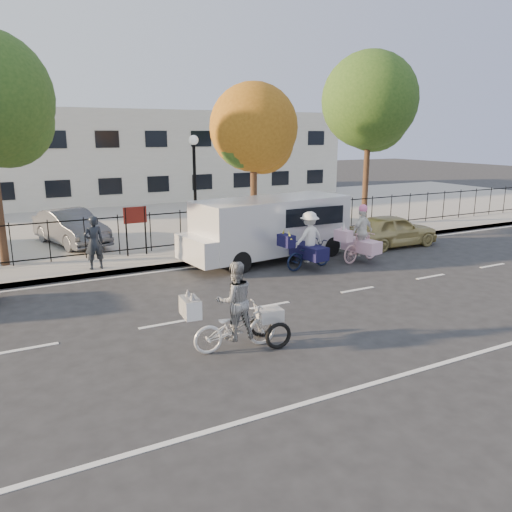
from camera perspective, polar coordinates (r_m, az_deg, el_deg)
ground at (r=13.61m, az=1.60°, el=-5.67°), size 120.00×120.00×0.00m
road_markings at (r=13.61m, az=1.60°, el=-5.65°), size 60.00×9.52×0.01m
curb at (r=17.97m, az=-6.27°, el=-0.64°), size 60.00×0.10×0.15m
sidewalk at (r=18.93m, az=-7.44°, el=0.07°), size 60.00×2.20×0.15m
parking_lot at (r=27.30m, az=-13.98°, el=4.02°), size 60.00×15.60×0.15m
iron_fence at (r=19.77m, az=-8.62°, el=3.07°), size 58.00×0.06×1.50m
building at (r=36.76m, az=-18.09°, el=10.78°), size 34.00×10.00×6.00m
lamppost at (r=19.27m, az=-7.04°, el=9.48°), size 0.36×0.36×4.33m
street_sign at (r=18.79m, az=-13.62°, el=3.87°), size 0.85×0.06×1.80m
zebra_trike at (r=10.74m, az=-2.37°, el=-6.85°), size 2.28×0.90×1.95m
unicorn_bike at (r=18.35m, az=11.90°, el=1.70°), size 2.13×1.51×2.10m
bull_bike at (r=17.14m, az=5.99°, el=1.12°), size 2.17×1.50×1.98m
white_van at (r=18.27m, az=1.53°, el=3.45°), size 6.60×2.90×2.26m
gold_sedan at (r=21.24m, az=15.27°, el=2.86°), size 3.99×1.66×1.35m
pedestrian at (r=17.27m, az=-18.02°, el=1.47°), size 0.70×0.50×1.79m
lot_car_c at (r=21.47m, az=-20.40°, el=3.08°), size 2.64×4.52×1.41m
lot_car_d at (r=24.97m, az=2.74°, el=5.11°), size 2.38×3.81×1.21m
tree_mid at (r=20.93m, az=0.01°, el=14.00°), size 3.61×3.59×6.57m
tree_east at (r=25.37m, az=13.02°, el=16.44°), size 4.55×4.55×8.34m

